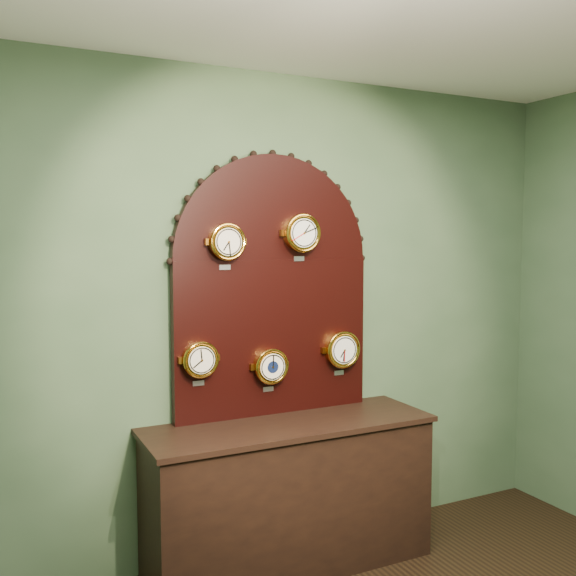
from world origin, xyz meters
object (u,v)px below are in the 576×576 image
hygrometer (200,359)px  barometer (270,366)px  arabic_clock (302,233)px  tide_clock (342,349)px  shop_counter (290,497)px  display_board (273,278)px  roman_clock (227,242)px

hygrometer → barometer: 0.43m
arabic_clock → tide_clock: arabic_clock is taller
shop_counter → arabic_clock: bearing=45.1°
display_board → arabic_clock: display_board is taller
shop_counter → tide_clock: bearing=19.8°
display_board → hygrometer: 0.64m
roman_clock → tide_clock: bearing=-0.0°
shop_counter → arabic_clock: (0.15, 0.15, 1.48)m
roman_clock → hygrometer: (-0.16, 0.00, -0.64)m
display_board → shop_counter: bearing=-90.0°
display_board → roman_clock: 0.38m
hygrometer → barometer: size_ratio=0.98×
arabic_clock → roman_clock: bearing=179.9°
roman_clock → arabic_clock: 0.46m
arabic_clock → barometer: (-0.20, 0.00, -0.76)m
shop_counter → roman_clock: roman_clock is taller
barometer → tide_clock: size_ratio=0.93×
arabic_clock → barometer: 0.78m
roman_clock → arabic_clock: size_ratio=0.93×
roman_clock → barometer: size_ratio=1.00×
hygrometer → barometer: bearing=-0.0°
roman_clock → hygrometer: 0.66m
shop_counter → arabic_clock: arabic_clock is taller
roman_clock → arabic_clock: arabic_clock is taller
roman_clock → shop_counter: bearing=-26.6°
hygrometer → display_board: bearing=8.0°
shop_counter → tide_clock: size_ratio=5.77×
tide_clock → barometer: bearing=180.0°
shop_counter → display_board: bearing=90.0°
barometer → hygrometer: bearing=180.0°
arabic_clock → barometer: size_ratio=1.07×
hygrometer → tide_clock: hygrometer is taller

